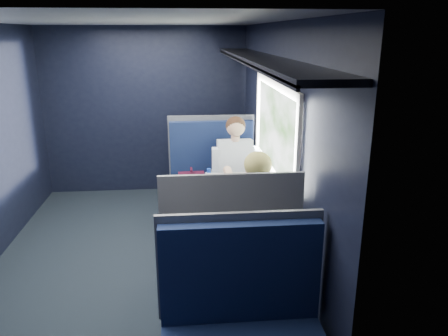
{
  "coord_description": "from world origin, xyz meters",
  "views": [
    {
      "loc": [
        0.53,
        -4.02,
        2.2
      ],
      "look_at": [
        0.9,
        0.0,
        0.95
      ],
      "focal_mm": 35.0,
      "sensor_mm": 36.0,
      "label": 1
    }
  ],
  "objects": [
    {
      "name": "cup",
      "position": [
        1.33,
        0.43,
        0.78
      ],
      "size": [
        0.07,
        0.07,
        0.09
      ],
      "primitive_type": "cylinder",
      "color": "white",
      "rests_on": "table"
    },
    {
      "name": "seat_bay_far",
      "position": [
        0.85,
        -0.87,
        0.41
      ],
      "size": [
        1.04,
        0.62,
        1.26
      ],
      "color": "#0D173A",
      "rests_on": "ground"
    },
    {
      "name": "ground",
      "position": [
        0.0,
        0.0,
        -0.01
      ],
      "size": [
        2.8,
        4.2,
        0.01
      ],
      "primitive_type": "cube",
      "color": "black"
    },
    {
      "name": "woman",
      "position": [
        1.1,
        -0.71,
        0.73
      ],
      "size": [
        0.53,
        0.56,
        1.32
      ],
      "color": "black",
      "rests_on": "ground"
    },
    {
      "name": "seat_bay_near",
      "position": [
        0.84,
        0.87,
        0.42
      ],
      "size": [
        1.04,
        0.62,
        1.26
      ],
      "color": "#0D173A",
      "rests_on": "ground"
    },
    {
      "name": "table",
      "position": [
        1.03,
        0.0,
        0.66
      ],
      "size": [
        0.62,
        1.0,
        0.74
      ],
      "color": "#54565E",
      "rests_on": "ground"
    },
    {
      "name": "bottle_small",
      "position": [
        1.33,
        0.32,
        0.84
      ],
      "size": [
        0.06,
        0.06,
        0.22
      ],
      "color": "silver",
      "rests_on": "table"
    },
    {
      "name": "room_shell",
      "position": [
        0.02,
        0.0,
        1.48
      ],
      "size": [
        3.0,
        4.4,
        2.4
      ],
      "color": "black",
      "rests_on": "ground"
    },
    {
      "name": "man",
      "position": [
        1.1,
        0.7,
        0.72
      ],
      "size": [
        0.53,
        0.56,
        1.32
      ],
      "color": "black",
      "rests_on": "ground"
    },
    {
      "name": "laptop",
      "position": [
        1.27,
        0.07,
        0.8
      ],
      "size": [
        0.31,
        0.35,
        0.22
      ],
      "color": "silver",
      "rests_on": "table"
    },
    {
      "name": "papers",
      "position": [
        0.98,
        0.0,
        0.74
      ],
      "size": [
        0.68,
        0.92,
        0.01
      ],
      "primitive_type": "cube",
      "rotation": [
        0.0,
        0.0,
        0.11
      ],
      "color": "white",
      "rests_on": "table"
    },
    {
      "name": "seat_row_front",
      "position": [
        0.85,
        1.8,
        0.41
      ],
      "size": [
        1.04,
        0.51,
        1.16
      ],
      "color": "#0D173A",
      "rests_on": "ground"
    }
  ]
}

